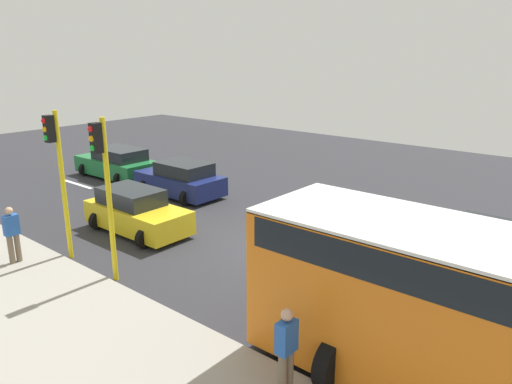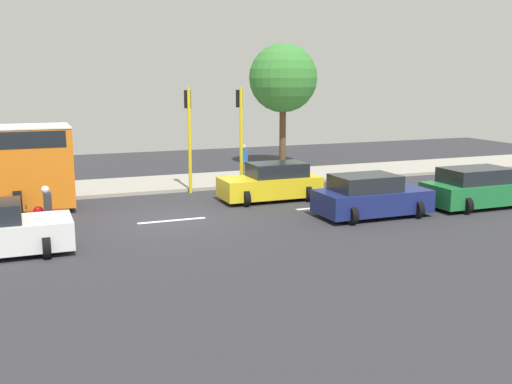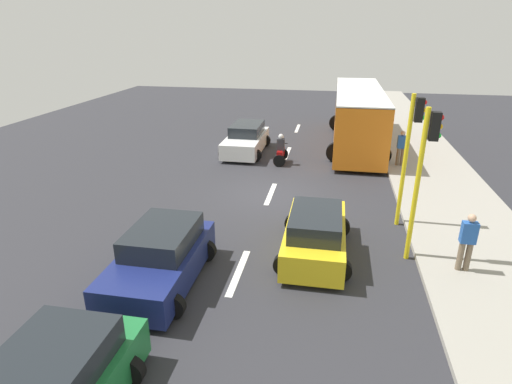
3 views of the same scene
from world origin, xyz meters
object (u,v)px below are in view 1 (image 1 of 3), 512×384
car_yellow_cab (136,212)px  traffic_light_midblock (104,178)px  car_dark_blue (181,180)px  car_white (490,251)px  pedestrian_by_tree (12,233)px  car_green (117,164)px  motorcycle (402,261)px  pedestrian_near_signal (286,349)px  traffic_light_corner (58,165)px

car_yellow_cab → traffic_light_midblock: bearing=43.2°
car_yellow_cab → car_dark_blue: bearing=-151.4°
car_white → pedestrian_by_tree: pedestrian_by_tree is taller
car_green → car_dark_blue: size_ratio=1.13×
car_yellow_cab → motorcycle: motorcycle is taller
traffic_light_midblock → car_white: bearing=132.3°
motorcycle → pedestrian_by_tree: 11.06m
car_yellow_cab → pedestrian_near_signal: (3.59, 9.13, 0.35)m
pedestrian_near_signal → traffic_light_midblock: size_ratio=0.38×
car_dark_blue → pedestrian_by_tree: 8.27m
car_green → traffic_light_corner: traffic_light_corner is taller
motorcycle → car_white: bearing=142.0°
car_dark_blue → motorcycle: motorcycle is taller
motorcycle → traffic_light_corner: traffic_light_corner is taller
car_green → car_dark_blue: bearing=88.8°
car_green → motorcycle: size_ratio=2.98×
pedestrian_by_tree → traffic_light_midblock: size_ratio=0.38×
car_green → traffic_light_midblock: traffic_light_midblock is taller
motorcycle → traffic_light_corner: bearing=-59.6°
pedestrian_near_signal → traffic_light_corner: size_ratio=0.38×
car_green → traffic_light_corner: size_ratio=1.01×
car_white → traffic_light_corner: bearing=-55.0°
car_yellow_cab → traffic_light_midblock: 4.45m
car_white → traffic_light_corner: (7.09, -10.14, 2.22)m
motorcycle → traffic_light_midblock: traffic_light_midblock is taller
pedestrian_by_tree → pedestrian_near_signal: bearing=93.0°
traffic_light_midblock → car_yellow_cab: bearing=-136.8°
car_green → car_yellow_cab: size_ratio=1.13×
pedestrian_near_signal → traffic_light_midblock: bearing=-96.8°
pedestrian_by_tree → traffic_light_corner: 2.35m
pedestrian_near_signal → pedestrian_by_tree: (0.50, -9.46, 0.00)m
car_green → pedestrian_by_tree: (8.16, 6.70, 0.35)m
car_yellow_cab → traffic_light_midblock: (2.81, 2.64, 2.22)m
pedestrian_by_tree → traffic_light_corner: (-1.28, 0.63, 1.87)m
car_green → traffic_light_midblock: bearing=54.5°
car_green → traffic_light_corner: 10.30m
car_dark_blue → traffic_light_corner: 7.55m
car_dark_blue → car_white: size_ratio=0.90×
car_dark_blue → pedestrian_near_signal: 13.59m
pedestrian_by_tree → car_white: bearing=127.9°
car_green → car_yellow_cab: bearing=59.9°
pedestrian_near_signal → traffic_light_corner: traffic_light_corner is taller
motorcycle → car_dark_blue: bearing=-99.4°
car_yellow_cab → traffic_light_midblock: traffic_light_midblock is taller
traffic_light_corner → traffic_light_midblock: same height
traffic_light_corner → car_yellow_cab: bearing=-173.8°
car_yellow_cab → pedestrian_near_signal: 9.82m
car_green → pedestrian_near_signal: (7.66, 16.16, 0.35)m
traffic_light_corner → pedestrian_near_signal: bearing=85.0°
car_yellow_cab → motorcycle: bearing=103.9°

